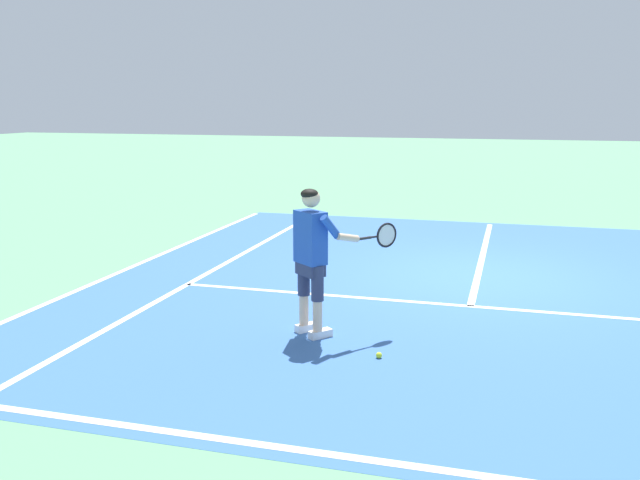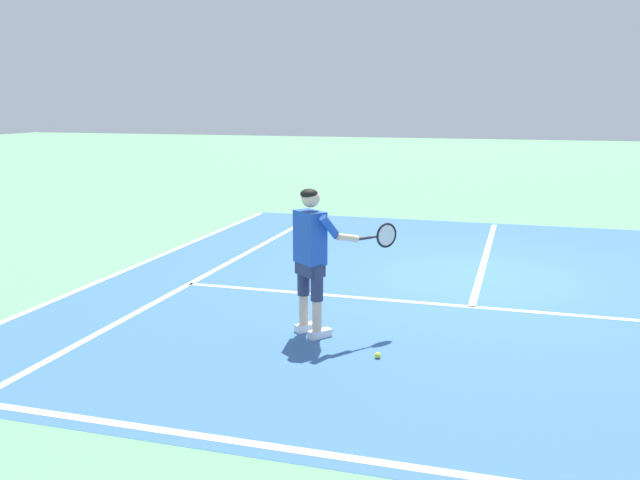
{
  "view_description": "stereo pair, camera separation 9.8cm",
  "coord_description": "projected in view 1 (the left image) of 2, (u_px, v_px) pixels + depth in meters",
  "views": [
    {
      "loc": [
        0.48,
        -10.67,
        2.68
      ],
      "look_at": [
        -1.72,
        -2.92,
        1.05
      ],
      "focal_mm": 38.81,
      "sensor_mm": 36.0,
      "label": 1
    },
    {
      "loc": [
        0.57,
        -10.64,
        2.68
      ],
      "look_at": [
        -1.72,
        -2.92,
        1.05
      ],
      "focal_mm": 38.81,
      "sensor_mm": 36.0,
      "label": 2
    }
  ],
  "objects": [
    {
      "name": "ground_plane",
      "position": [
        478.0,
        276.0,
        10.72
      ],
      "size": [
        80.0,
        80.0,
        0.0
      ],
      "primitive_type": "plane",
      "color": "#609E70"
    },
    {
      "name": "court_inner_surface",
      "position": [
        475.0,
        286.0,
        10.15
      ],
      "size": [
        10.98,
        11.08,
        0.0
      ],
      "primitive_type": "cube",
      "color": "#3866A8",
      "rests_on": "ground"
    },
    {
      "name": "line_baseline",
      "position": [
        432.0,
        469.0,
        5.11
      ],
      "size": [
        10.98,
        0.1,
        0.01
      ],
      "primitive_type": "cube",
      "color": "white",
      "rests_on": "ground"
    },
    {
      "name": "line_service",
      "position": [
        470.0,
        306.0,
        9.15
      ],
      "size": [
        8.23,
        0.1,
        0.01
      ],
      "primitive_type": "cube",
      "color": "white",
      "rests_on": "ground"
    },
    {
      "name": "line_centre_service",
      "position": [
        483.0,
        255.0,
        12.16
      ],
      "size": [
        0.1,
        6.4,
        0.01
      ],
      "primitive_type": "cube",
      "color": "white",
      "rests_on": "ground"
    },
    {
      "name": "line_singles_left",
      "position": [
        217.0,
        268.0,
        11.25
      ],
      "size": [
        0.1,
        10.68,
        0.01
      ],
      "primitive_type": "cube",
      "color": "white",
      "rests_on": "ground"
    },
    {
      "name": "line_doubles_left",
      "position": [
        142.0,
        263.0,
        11.61
      ],
      "size": [
        0.1,
        10.68,
        0.01
      ],
      "primitive_type": "cube",
      "color": "white",
      "rests_on": "ground"
    },
    {
      "name": "tennis_player",
      "position": [
        313.0,
        252.0,
        7.85
      ],
      "size": [
        1.12,
        0.81,
        1.71
      ],
      "color": "white",
      "rests_on": "ground"
    },
    {
      "name": "tennis_ball_near_feet",
      "position": [
        379.0,
        355.0,
        7.31
      ],
      "size": [
        0.07,
        0.07,
        0.07
      ],
      "primitive_type": "sphere",
      "color": "#CCE02D",
      "rests_on": "ground"
    }
  ]
}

